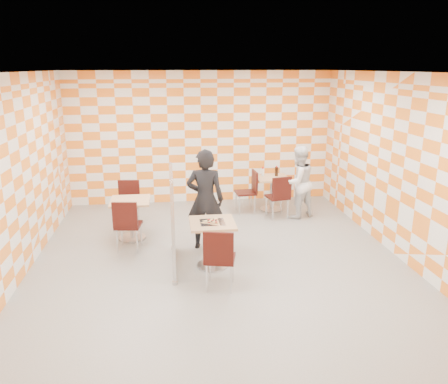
# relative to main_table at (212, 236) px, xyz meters

# --- Properties ---
(room_shell) EXTENTS (7.00, 7.00, 7.00)m
(room_shell) POSITION_rel_main_table_xyz_m (0.12, 0.62, 0.99)
(room_shell) COLOR gray
(room_shell) RESTS_ON ground
(main_table) EXTENTS (0.70, 0.70, 0.75)m
(main_table) POSITION_rel_main_table_xyz_m (0.00, 0.00, 0.00)
(main_table) COLOR tan
(main_table) RESTS_ON ground
(second_table) EXTENTS (0.70, 0.70, 0.75)m
(second_table) POSITION_rel_main_table_xyz_m (1.60, 2.69, 0.00)
(second_table) COLOR tan
(second_table) RESTS_ON ground
(empty_table) EXTENTS (0.70, 0.70, 0.75)m
(empty_table) POSITION_rel_main_table_xyz_m (-1.36, 1.36, 0.00)
(empty_table) COLOR tan
(empty_table) RESTS_ON ground
(chair_main_front) EXTENTS (0.51, 0.51, 0.92)m
(chair_main_front) POSITION_rel_main_table_xyz_m (0.01, -0.80, 0.04)
(chair_main_front) COLOR #340D0A
(chair_main_front) RESTS_ON ground
(chair_second_front) EXTENTS (0.49, 0.50, 0.92)m
(chair_second_front) POSITION_rel_main_table_xyz_m (1.61, 2.07, 0.04)
(chair_second_front) COLOR #340D0A
(chair_second_front) RESTS_ON ground
(chair_second_side) EXTENTS (0.45, 0.44, 0.92)m
(chair_second_side) POSITION_rel_main_table_xyz_m (1.08, 2.58, 0.04)
(chair_second_side) COLOR #340D0A
(chair_second_side) RESTS_ON ground
(chair_empty_near) EXTENTS (0.48, 0.49, 0.92)m
(chair_empty_near) POSITION_rel_main_table_xyz_m (-1.38, 0.75, 0.04)
(chair_empty_near) COLOR #340D0A
(chair_empty_near) RESTS_ON ground
(chair_empty_far) EXTENTS (0.47, 0.48, 0.92)m
(chair_empty_far) POSITION_rel_main_table_xyz_m (-1.45, 2.03, 0.04)
(chair_empty_far) COLOR #340D0A
(chair_empty_far) RESTS_ON ground
(partition) EXTENTS (0.08, 1.38, 1.55)m
(partition) POSITION_rel_main_table_xyz_m (-0.61, 0.11, 0.28)
(partition) COLOR white
(partition) RESTS_ON ground
(man_dark) EXTENTS (0.71, 0.54, 1.76)m
(man_dark) POSITION_rel_main_table_xyz_m (-0.04, 0.77, 0.37)
(man_dark) COLOR black
(man_dark) RESTS_ON ground
(man_white) EXTENTS (0.90, 0.81, 1.52)m
(man_white) POSITION_rel_main_table_xyz_m (2.02, 2.15, 0.25)
(man_white) COLOR white
(man_white) RESTS_ON ground
(pizza_on_foil) EXTENTS (0.40, 0.40, 0.04)m
(pizza_on_foil) POSITION_rel_main_table_xyz_m (-0.00, -0.02, 0.26)
(pizza_on_foil) COLOR silver
(pizza_on_foil) RESTS_ON main_table
(sport_bottle) EXTENTS (0.06, 0.06, 0.20)m
(sport_bottle) POSITION_rel_main_table_xyz_m (1.42, 2.84, 0.33)
(sport_bottle) COLOR white
(sport_bottle) RESTS_ON second_table
(soda_bottle) EXTENTS (0.07, 0.07, 0.23)m
(soda_bottle) POSITION_rel_main_table_xyz_m (1.71, 2.77, 0.34)
(soda_bottle) COLOR black
(soda_bottle) RESTS_ON second_table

